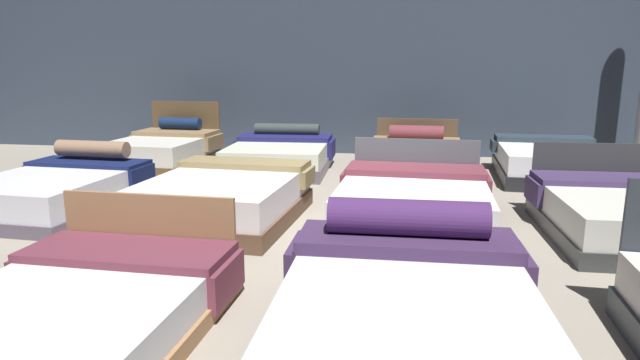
{
  "coord_description": "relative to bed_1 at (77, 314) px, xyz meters",
  "views": [
    {
      "loc": [
        1.02,
        -5.6,
        1.76
      ],
      "look_at": [
        0.08,
        0.03,
        0.53
      ],
      "focal_mm": 30.01,
      "sensor_mm": 36.0,
      "label": 1
    }
  ],
  "objects": [
    {
      "name": "bed_11",
      "position": [
        4.27,
        5.87,
        0.07
      ],
      "size": [
        1.72,
        2.17,
        0.59
      ],
      "rotation": [
        0.0,
        0.0,
        -0.05
      ],
      "color": "black",
      "rests_on": "ground_plane"
    },
    {
      "name": "bed_4",
      "position": [
        -2.18,
        2.9,
        0.06
      ],
      "size": [
        1.68,
        2.16,
        0.76
      ],
      "rotation": [
        0.0,
        0.0,
        -0.05
      ],
      "color": "#574D5D",
      "rests_on": "ground_plane"
    },
    {
      "name": "bed_8",
      "position": [
        -2.17,
        5.84,
        0.1
      ],
      "size": [
        1.58,
        2.04,
        1.09
      ],
      "rotation": [
        0.0,
        0.0,
        -0.05
      ],
      "color": "brown",
      "rests_on": "ground_plane"
    },
    {
      "name": "bed_7",
      "position": [
        4.29,
        2.89,
        0.06
      ],
      "size": [
        1.6,
        2.06,
        0.86
      ],
      "rotation": [
        0.0,
        0.0,
        0.03
      ],
      "color": "#333535",
      "rests_on": "ground_plane"
    },
    {
      "name": "bed_2",
      "position": [
        2.1,
        0.01,
        0.1
      ],
      "size": [
        1.63,
        2.12,
        0.86
      ],
      "rotation": [
        0.0,
        0.0,
        0.02
      ],
      "color": "#2E2C2E",
      "rests_on": "ground_plane"
    },
    {
      "name": "showroom_back_wall",
      "position": [
        1.05,
        7.85,
        1.56
      ],
      "size": [
        18.0,
        0.06,
        3.5
      ],
      "primitive_type": "cube",
      "color": "#333D4C",
      "rests_on": "ground_plane"
    },
    {
      "name": "bed_6",
      "position": [
        2.14,
        2.91,
        0.07
      ],
      "size": [
        1.74,
        2.05,
        0.86
      ],
      "rotation": [
        0.0,
        0.0,
        -0.03
      ],
      "color": "#545960",
      "rests_on": "ground_plane"
    },
    {
      "name": "bed_9",
      "position": [
        -0.09,
        5.88,
        0.06
      ],
      "size": [
        1.78,
        2.08,
        0.72
      ],
      "rotation": [
        0.0,
        0.0,
        0.05
      ],
      "color": "#554D59",
      "rests_on": "ground_plane"
    },
    {
      "name": "bed_1",
      "position": [
        0.0,
        0.0,
        0.0
      ],
      "size": [
        1.63,
        2.18,
        0.75
      ],
      "rotation": [
        0.0,
        0.0,
        -0.02
      ],
      "color": "#996D47",
      "rests_on": "ground_plane"
    },
    {
      "name": "bed_10",
      "position": [
        2.18,
        5.88,
        0.06
      ],
      "size": [
        1.62,
        2.1,
        0.83
      ],
      "rotation": [
        0.0,
        0.0,
        -0.03
      ],
      "color": "brown",
      "rests_on": "ground_plane"
    },
    {
      "name": "ground_plane",
      "position": [
        1.05,
        2.72,
        -0.2
      ],
      "size": [
        18.0,
        18.0,
        0.02
      ],
      "primitive_type": "cube",
      "color": "gray"
    },
    {
      "name": "bed_5",
      "position": [
        -0.0,
        2.82,
        0.07
      ],
      "size": [
        1.77,
        2.13,
        0.58
      ],
      "rotation": [
        0.0,
        0.0,
        -0.06
      ],
      "color": "brown",
      "rests_on": "ground_plane"
    }
  ]
}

